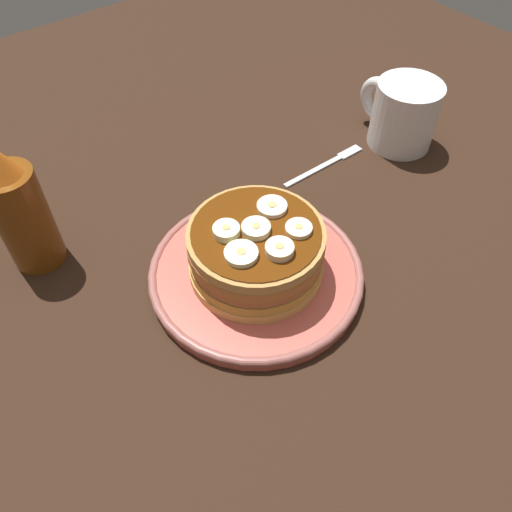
{
  "coord_description": "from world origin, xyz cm",
  "views": [
    {
      "loc": [
        -27.05,
        21.51,
        43.2
      ],
      "look_at": [
        0.0,
        0.0,
        3.55
      ],
      "focal_mm": 36.32,
      "sensor_mm": 36.0,
      "label": 1
    }
  ],
  "objects_px": {
    "banana_slice_4": "(241,254)",
    "banana_slice_1": "(272,207)",
    "plate": "(256,272)",
    "banana_slice_3": "(277,251)",
    "pancake_stack": "(257,251)",
    "banana_slice_2": "(226,231)",
    "syrup_bottle": "(21,213)",
    "banana_slice_5": "(299,229)",
    "banana_slice_0": "(257,227)",
    "fork": "(328,163)",
    "coffee_mug": "(402,113)"
  },
  "relations": [
    {
      "from": "banana_slice_4",
      "to": "banana_slice_1",
      "type": "bearing_deg",
      "value": -63.71
    },
    {
      "from": "plate",
      "to": "banana_slice_3",
      "type": "height_order",
      "value": "banana_slice_3"
    },
    {
      "from": "pancake_stack",
      "to": "banana_slice_2",
      "type": "distance_m",
      "value": 0.04
    },
    {
      "from": "syrup_bottle",
      "to": "banana_slice_1",
      "type": "bearing_deg",
      "value": -128.12
    },
    {
      "from": "banana_slice_5",
      "to": "banana_slice_0",
      "type": "bearing_deg",
      "value": 49.48
    },
    {
      "from": "plate",
      "to": "banana_slice_0",
      "type": "bearing_deg",
      "value": -66.02
    },
    {
      "from": "banana_slice_4",
      "to": "syrup_bottle",
      "type": "distance_m",
      "value": 0.23
    },
    {
      "from": "banana_slice_2",
      "to": "pancake_stack",
      "type": "bearing_deg",
      "value": -121.45
    },
    {
      "from": "syrup_bottle",
      "to": "fork",
      "type": "bearing_deg",
      "value": -102.59
    },
    {
      "from": "banana_slice_0",
      "to": "coffee_mug",
      "type": "relative_size",
      "value": 0.24
    },
    {
      "from": "banana_slice_0",
      "to": "coffee_mug",
      "type": "bearing_deg",
      "value": -77.09
    },
    {
      "from": "banana_slice_4",
      "to": "fork",
      "type": "height_order",
      "value": "banana_slice_4"
    },
    {
      "from": "banana_slice_0",
      "to": "banana_slice_1",
      "type": "bearing_deg",
      "value": -65.67
    },
    {
      "from": "pancake_stack",
      "to": "coffee_mug",
      "type": "bearing_deg",
      "value": -76.9
    },
    {
      "from": "plate",
      "to": "coffee_mug",
      "type": "relative_size",
      "value": 1.9
    },
    {
      "from": "banana_slice_3",
      "to": "syrup_bottle",
      "type": "relative_size",
      "value": 0.18
    },
    {
      "from": "banana_slice_2",
      "to": "banana_slice_4",
      "type": "distance_m",
      "value": 0.03
    },
    {
      "from": "banana_slice_0",
      "to": "banana_slice_4",
      "type": "bearing_deg",
      "value": 118.02
    },
    {
      "from": "pancake_stack",
      "to": "banana_slice_1",
      "type": "bearing_deg",
      "value": -64.7
    },
    {
      "from": "banana_slice_5",
      "to": "syrup_bottle",
      "type": "relative_size",
      "value": 0.18
    },
    {
      "from": "pancake_stack",
      "to": "fork",
      "type": "height_order",
      "value": "pancake_stack"
    },
    {
      "from": "banana_slice_0",
      "to": "banana_slice_1",
      "type": "distance_m",
      "value": 0.03
    },
    {
      "from": "banana_slice_4",
      "to": "fork",
      "type": "xyz_separation_m",
      "value": [
        0.11,
        -0.22,
        -0.07
      ]
    },
    {
      "from": "banana_slice_1",
      "to": "fork",
      "type": "bearing_deg",
      "value": -64.69
    },
    {
      "from": "banana_slice_1",
      "to": "banana_slice_3",
      "type": "height_order",
      "value": "banana_slice_3"
    },
    {
      "from": "pancake_stack",
      "to": "banana_slice_3",
      "type": "distance_m",
      "value": 0.05
    },
    {
      "from": "plate",
      "to": "syrup_bottle",
      "type": "bearing_deg",
      "value": 44.41
    },
    {
      "from": "pancake_stack",
      "to": "syrup_bottle",
      "type": "distance_m",
      "value": 0.24
    },
    {
      "from": "banana_slice_2",
      "to": "coffee_mug",
      "type": "distance_m",
      "value": 0.33
    },
    {
      "from": "fork",
      "to": "syrup_bottle",
      "type": "bearing_deg",
      "value": 77.41
    },
    {
      "from": "banana_slice_2",
      "to": "syrup_bottle",
      "type": "height_order",
      "value": "syrup_bottle"
    },
    {
      "from": "banana_slice_5",
      "to": "coffee_mug",
      "type": "bearing_deg",
      "value": -70.61
    },
    {
      "from": "plate",
      "to": "banana_slice_5",
      "type": "xyz_separation_m",
      "value": [
        -0.02,
        -0.03,
        0.07
      ]
    },
    {
      "from": "banana_slice_2",
      "to": "syrup_bottle",
      "type": "distance_m",
      "value": 0.21
    },
    {
      "from": "banana_slice_1",
      "to": "banana_slice_2",
      "type": "xyz_separation_m",
      "value": [
        0.0,
        0.06,
        0.0
      ]
    },
    {
      "from": "banana_slice_4",
      "to": "banana_slice_2",
      "type": "bearing_deg",
      "value": -10.83
    },
    {
      "from": "banana_slice_3",
      "to": "banana_slice_4",
      "type": "xyz_separation_m",
      "value": [
        0.02,
        0.03,
        -0.0
      ]
    },
    {
      "from": "syrup_bottle",
      "to": "banana_slice_5",
      "type": "bearing_deg",
      "value": -134.41
    },
    {
      "from": "pancake_stack",
      "to": "banana_slice_5",
      "type": "bearing_deg",
      "value": -127.25
    },
    {
      "from": "banana_slice_4",
      "to": "fork",
      "type": "bearing_deg",
      "value": -64.42
    },
    {
      "from": "banana_slice_1",
      "to": "syrup_bottle",
      "type": "distance_m",
      "value": 0.25
    },
    {
      "from": "banana_slice_2",
      "to": "fork",
      "type": "xyz_separation_m",
      "value": [
        0.08,
        -0.22,
        -0.07
      ]
    },
    {
      "from": "plate",
      "to": "coffee_mug",
      "type": "height_order",
      "value": "coffee_mug"
    },
    {
      "from": "coffee_mug",
      "to": "plate",
      "type": "bearing_deg",
      "value": 102.99
    },
    {
      "from": "plate",
      "to": "coffee_mug",
      "type": "bearing_deg",
      "value": -77.01
    },
    {
      "from": "banana_slice_1",
      "to": "fork",
      "type": "xyz_separation_m",
      "value": [
        0.08,
        -0.16,
        -0.07
      ]
    },
    {
      "from": "banana_slice_0",
      "to": "banana_slice_4",
      "type": "height_order",
      "value": "banana_slice_0"
    },
    {
      "from": "banana_slice_0",
      "to": "banana_slice_2",
      "type": "bearing_deg",
      "value": 62.78
    },
    {
      "from": "banana_slice_2",
      "to": "banana_slice_3",
      "type": "height_order",
      "value": "same"
    },
    {
      "from": "banana_slice_1",
      "to": "banana_slice_2",
      "type": "bearing_deg",
      "value": 89.73
    }
  ]
}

